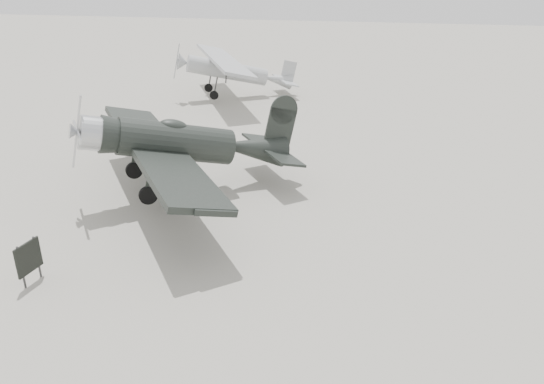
{
  "coord_description": "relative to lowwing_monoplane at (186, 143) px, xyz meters",
  "views": [
    {
      "loc": [
        3.82,
        -14.73,
        9.6
      ],
      "look_at": [
        0.07,
        3.35,
        1.5
      ],
      "focal_mm": 35.0,
      "sensor_mm": 36.0,
      "label": 1
    }
  ],
  "objects": [
    {
      "name": "highwing_monoplane",
      "position": [
        -2.92,
        17.78,
        -0.06
      ],
      "size": [
        9.7,
        12.25,
        3.62
      ],
      "rotation": [
        0.0,
        0.23,
        0.47
      ],
      "color": "#A0A4A5",
      "rests_on": "ground"
    },
    {
      "name": "lowwing_monoplane",
      "position": [
        0.0,
        0.0,
        0.0
      ],
      "size": [
        11.15,
        12.32,
        4.39
      ],
      "rotation": [
        0.0,
        0.24,
        0.62
      ],
      "color": "black",
      "rests_on": "ground"
    },
    {
      "name": "sign_board",
      "position": [
        -2.49,
        -7.9,
        -1.43
      ],
      "size": [
        0.21,
        1.03,
        1.49
      ],
      "rotation": [
        0.0,
        0.0,
        -0.14
      ],
      "color": "#333333",
      "rests_on": "ground"
    },
    {
      "name": "ground",
      "position": [
        4.25,
        -5.88,
        -2.32
      ],
      "size": [
        160.0,
        160.0,
        0.0
      ],
      "primitive_type": "plane",
      "color": "gray",
      "rests_on": "ground"
    }
  ]
}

